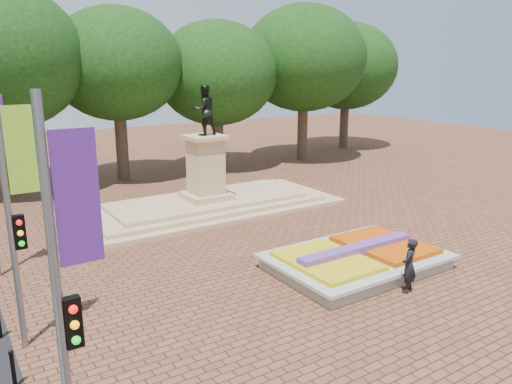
{
  "coord_description": "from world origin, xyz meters",
  "views": [
    {
      "loc": [
        -11.54,
        -14.42,
        7.34
      ],
      "look_at": [
        -0.53,
        2.45,
        2.2
      ],
      "focal_mm": 35.0,
      "sensor_mm": 36.0,
      "label": 1
    }
  ],
  "objects": [
    {
      "name": "ground",
      "position": [
        0.0,
        0.0,
        0.0
      ],
      "size": [
        90.0,
        90.0,
        0.0
      ],
      "primitive_type": "plane",
      "color": "brown",
      "rests_on": "ground"
    },
    {
      "name": "flower_bed",
      "position": [
        1.03,
        -2.0,
        0.38
      ],
      "size": [
        6.3,
        4.3,
        0.91
      ],
      "color": "gray",
      "rests_on": "ground"
    },
    {
      "name": "monument",
      "position": [
        0.0,
        8.0,
        0.88
      ],
      "size": [
        14.0,
        6.0,
        6.4
      ],
      "color": "tan",
      "rests_on": "ground"
    },
    {
      "name": "tree_row_back",
      "position": [
        2.33,
        18.0,
        6.67
      ],
      "size": [
        44.8,
        8.8,
        10.43
      ],
      "color": "#39291F",
      "rests_on": "ground"
    },
    {
      "name": "banner_poles",
      "position": [
        -10.08,
        -1.31,
        3.88
      ],
      "size": [
        0.88,
        11.17,
        7.0
      ],
      "color": "slate",
      "rests_on": "ground"
    },
    {
      "name": "bollard_row",
      "position": [
        -10.7,
        -1.5,
        0.53
      ],
      "size": [
        0.12,
        13.12,
        0.98
      ],
      "color": "black",
      "rests_on": "ground"
    },
    {
      "name": "pedestrian",
      "position": [
        1.06,
        -4.35,
        0.93
      ],
      "size": [
        0.8,
        0.7,
        1.86
      ],
      "primitive_type": "imported",
      "rotation": [
        0.0,
        0.0,
        3.6
      ],
      "color": "black",
      "rests_on": "ground"
    }
  ]
}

